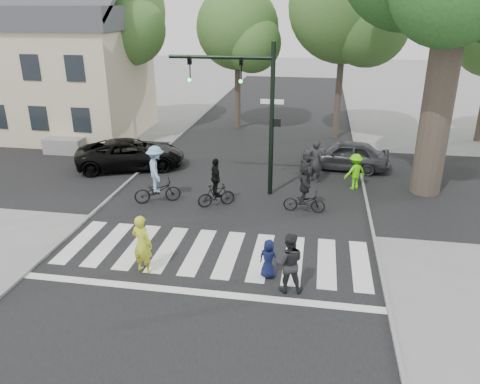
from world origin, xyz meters
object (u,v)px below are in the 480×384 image
(car_suv, at_px, (131,154))
(pedestrian_woman, at_px, (142,244))
(cyclist_left, at_px, (157,178))
(cyclist_right, at_px, (305,190))
(pedestrian_adult, at_px, (289,263))
(traffic_signal, at_px, (250,98))
(cyclist_mid, at_px, (216,187))
(pedestrian_child, at_px, (269,259))
(car_grey, at_px, (345,155))

(car_suv, bearing_deg, pedestrian_woman, -175.87)
(cyclist_left, distance_m, cyclist_right, 5.71)
(pedestrian_adult, bearing_deg, cyclist_left, -50.25)
(traffic_signal, height_order, pedestrian_woman, traffic_signal)
(pedestrian_woman, distance_m, cyclist_right, 6.70)
(pedestrian_adult, bearing_deg, cyclist_mid, -65.67)
(traffic_signal, relative_size, cyclist_mid, 3.13)
(traffic_signal, distance_m, pedestrian_child, 7.26)
(pedestrian_adult, relative_size, cyclist_right, 0.86)
(cyclist_left, bearing_deg, cyclist_mid, 0.43)
(pedestrian_woman, bearing_deg, cyclist_left, -59.71)
(pedestrian_child, bearing_deg, car_suv, -31.61)
(car_suv, bearing_deg, cyclist_right, -134.03)
(pedestrian_adult, xyz_separation_m, cyclist_right, (0.21, 5.33, 0.03))
(pedestrian_woman, height_order, car_grey, pedestrian_woman)
(pedestrian_adult, bearing_deg, traffic_signal, -79.49)
(pedestrian_woman, relative_size, cyclist_mid, 0.93)
(pedestrian_adult, distance_m, car_grey, 10.76)
(traffic_signal, bearing_deg, pedestrian_child, -76.66)
(pedestrian_woman, bearing_deg, traffic_signal, -92.00)
(pedestrian_child, height_order, pedestrian_adult, pedestrian_adult)
(cyclist_left, xyz_separation_m, car_suv, (-2.60, 3.78, -0.30))
(traffic_signal, distance_m, cyclist_right, 4.10)
(pedestrian_woman, distance_m, car_grey, 11.95)
(cyclist_right, bearing_deg, cyclist_mid, -179.50)
(pedestrian_woman, xyz_separation_m, cyclist_right, (4.41, 5.04, -0.00))
(cyclist_left, height_order, cyclist_right, cyclist_left)
(pedestrian_child, distance_m, pedestrian_adult, 0.89)
(cyclist_mid, distance_m, cyclist_right, 3.36)
(pedestrian_child, distance_m, cyclist_mid, 5.35)
(traffic_signal, relative_size, cyclist_left, 2.62)
(cyclist_right, bearing_deg, pedestrian_woman, -131.15)
(pedestrian_woman, relative_size, car_suv, 0.36)
(cyclist_mid, height_order, cyclist_right, cyclist_right)
(cyclist_left, relative_size, cyclist_mid, 1.19)
(pedestrian_child, xyz_separation_m, cyclist_mid, (-2.55, 4.70, 0.21))
(pedestrian_child, distance_m, cyclist_left, 6.79)
(car_grey, bearing_deg, cyclist_right, -11.58)
(cyclist_left, relative_size, car_suv, 0.46)
(cyclist_right, bearing_deg, car_suv, 155.81)
(cyclist_mid, xyz_separation_m, car_suv, (-4.95, 3.76, -0.10))
(pedestrian_woman, distance_m, cyclist_mid, 5.12)
(pedestrian_adult, bearing_deg, cyclist_right, -98.65)
(cyclist_right, xyz_separation_m, car_suv, (-8.31, 3.73, -0.19))
(pedestrian_woman, relative_size, car_grey, 0.44)
(traffic_signal, bearing_deg, car_suv, 160.05)
(pedestrian_adult, xyz_separation_m, car_grey, (1.86, 10.59, -0.16))
(cyclist_mid, bearing_deg, cyclist_left, -179.57)
(cyclist_mid, relative_size, car_grey, 0.47)
(pedestrian_adult, bearing_deg, pedestrian_woman, -10.28)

